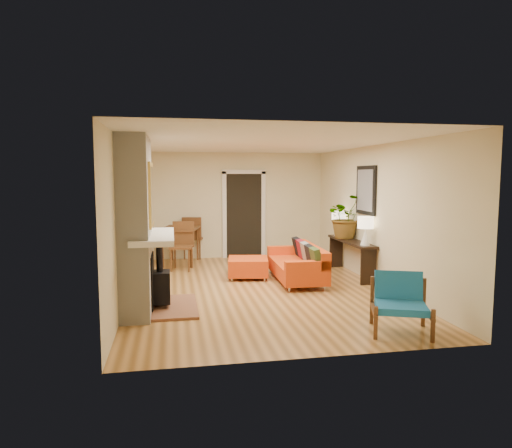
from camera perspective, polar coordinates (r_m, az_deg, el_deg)
The scene contains 10 objects.
room_shell at distance 10.83m, azimuth 0.80°, elevation 1.86°, with size 6.50×6.50×6.50m.
fireplace at distance 7.02m, azimuth -14.43°, elevation -0.58°, with size 1.09×1.68×2.60m.
sofa at distance 8.94m, azimuth 5.50°, elevation -4.95°, with size 0.88×1.93×0.75m.
ottoman at distance 9.15m, azimuth -1.00°, elevation -5.31°, with size 0.88×0.88×0.39m.
blue_chair at distance 6.36m, azimuth 17.54°, elevation -8.99°, with size 0.92×0.91×0.76m.
dining_table at distance 10.65m, azimuth -8.97°, elevation -1.32°, with size 1.11×1.97×1.04m.
console_table at distance 9.50m, azimuth 11.80°, elevation -2.88°, with size 0.34×1.85×0.72m.
lamp_near at distance 8.82m, azimuth 13.53°, elevation -0.41°, with size 0.30×0.30×0.54m.
lamp_far at distance 10.12m, azimuth 10.28°, elevation 0.46°, with size 0.30×0.30×0.54m.
houseplant at distance 9.69m, azimuth 11.19°, elevation 0.92°, with size 0.83×0.72×0.92m, color #1E5919.
Camera 1 is at (-1.51, -7.96, 2.02)m, focal length 32.00 mm.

